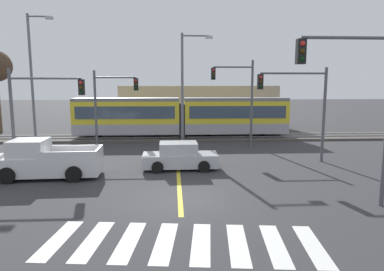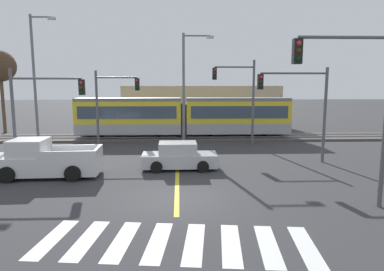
{
  "view_description": "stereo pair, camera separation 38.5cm",
  "coord_description": "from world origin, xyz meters",
  "px_view_note": "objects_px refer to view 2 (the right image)",
  "views": [
    {
      "loc": [
        -0.27,
        -13.62,
        4.7
      ],
      "look_at": [
        0.91,
        7.39,
        1.6
      ],
      "focal_mm": 32.0,
      "sensor_mm": 36.0,
      "label": 1
    },
    {
      "loc": [
        0.11,
        -13.64,
        4.7
      ],
      "look_at": [
        0.91,
        7.39,
        1.6
      ],
      "focal_mm": 32.0,
      "sensor_mm": 36.0,
      "label": 2
    }
  ],
  "objects_px": {
    "traffic_light_far_right": "(240,91)",
    "traffic_light_mid_left": "(39,102)",
    "traffic_light_far_left": "(112,98)",
    "street_lamp_west": "(36,74)",
    "traffic_light_mid_right": "(301,99)",
    "pickup_truck": "(44,161)",
    "traffic_light_near_right": "(358,91)",
    "street_lamp_centre": "(187,82)",
    "light_rail_tram": "(184,116)",
    "bare_tree_far_west": "(0,67)",
    "sedan_crossing": "(179,157)"
  },
  "relations": [
    {
      "from": "traffic_light_far_right",
      "to": "traffic_light_mid_left",
      "type": "xyz_separation_m",
      "value": [
        -12.79,
        -5.99,
        -0.54
      ]
    },
    {
      "from": "traffic_light_far_left",
      "to": "street_lamp_west",
      "type": "bearing_deg",
      "value": 166.08
    },
    {
      "from": "traffic_light_mid_right",
      "to": "traffic_light_far_left",
      "type": "distance_m",
      "value": 13.38
    },
    {
      "from": "pickup_truck",
      "to": "traffic_light_near_right",
      "type": "xyz_separation_m",
      "value": [
        13.6,
        -4.98,
        3.63
      ]
    },
    {
      "from": "traffic_light_near_right",
      "to": "street_lamp_centre",
      "type": "bearing_deg",
      "value": 113.15
    },
    {
      "from": "traffic_light_far_right",
      "to": "light_rail_tram",
      "type": "bearing_deg",
      "value": 137.46
    },
    {
      "from": "light_rail_tram",
      "to": "street_lamp_west",
      "type": "bearing_deg",
      "value": -165.16
    },
    {
      "from": "light_rail_tram",
      "to": "pickup_truck",
      "type": "distance_m",
      "value": 14.61
    },
    {
      "from": "street_lamp_west",
      "to": "bare_tree_far_west",
      "type": "bearing_deg",
      "value": 130.8
    },
    {
      "from": "traffic_light_mid_right",
      "to": "traffic_light_far_left",
      "type": "height_order",
      "value": "traffic_light_far_left"
    },
    {
      "from": "traffic_light_mid_left",
      "to": "pickup_truck",
      "type": "bearing_deg",
      "value": -66.78
    },
    {
      "from": "traffic_light_mid_left",
      "to": "street_lamp_west",
      "type": "distance_m",
      "value": 7.7
    },
    {
      "from": "light_rail_tram",
      "to": "traffic_light_near_right",
      "type": "bearing_deg",
      "value": -70.45
    },
    {
      "from": "traffic_light_far_left",
      "to": "bare_tree_far_west",
      "type": "distance_m",
      "value": 15.47
    },
    {
      "from": "pickup_truck",
      "to": "bare_tree_far_west",
      "type": "distance_m",
      "value": 20.65
    },
    {
      "from": "light_rail_tram",
      "to": "sedan_crossing",
      "type": "bearing_deg",
      "value": -92.05
    },
    {
      "from": "sedan_crossing",
      "to": "traffic_light_far_left",
      "type": "distance_m",
      "value": 8.82
    },
    {
      "from": "light_rail_tram",
      "to": "sedan_crossing",
      "type": "distance_m",
      "value": 11.2
    },
    {
      "from": "light_rail_tram",
      "to": "traffic_light_mid_left",
      "type": "relative_size",
      "value": 3.26
    },
    {
      "from": "light_rail_tram",
      "to": "street_lamp_west",
      "type": "height_order",
      "value": "street_lamp_west"
    },
    {
      "from": "traffic_light_near_right",
      "to": "traffic_light_far_right",
      "type": "bearing_deg",
      "value": 98.11
    },
    {
      "from": "traffic_light_mid_left",
      "to": "street_lamp_centre",
      "type": "xyz_separation_m",
      "value": [
        8.7,
        6.49,
        1.19
      ]
    },
    {
      "from": "sedan_crossing",
      "to": "traffic_light_mid_left",
      "type": "distance_m",
      "value": 8.73
    },
    {
      "from": "traffic_light_near_right",
      "to": "bare_tree_far_west",
      "type": "relative_size",
      "value": 0.84
    },
    {
      "from": "traffic_light_far_left",
      "to": "traffic_light_near_right",
      "type": "distance_m",
      "value": 17.46
    },
    {
      "from": "pickup_truck",
      "to": "street_lamp_centre",
      "type": "height_order",
      "value": "street_lamp_centre"
    },
    {
      "from": "light_rail_tram",
      "to": "traffic_light_far_left",
      "type": "relative_size",
      "value": 3.21
    },
    {
      "from": "pickup_truck",
      "to": "traffic_light_near_right",
      "type": "relative_size",
      "value": 0.81
    },
    {
      "from": "pickup_truck",
      "to": "street_lamp_centre",
      "type": "distance_m",
      "value": 12.53
    },
    {
      "from": "street_lamp_west",
      "to": "bare_tree_far_west",
      "type": "xyz_separation_m",
      "value": [
        -6.39,
        7.4,
        0.91
      ]
    },
    {
      "from": "traffic_light_mid_left",
      "to": "bare_tree_far_west",
      "type": "height_order",
      "value": "bare_tree_far_west"
    },
    {
      "from": "light_rail_tram",
      "to": "pickup_truck",
      "type": "xyz_separation_m",
      "value": [
        -7.37,
        -12.55,
        -1.21
      ]
    },
    {
      "from": "light_rail_tram",
      "to": "pickup_truck",
      "type": "relative_size",
      "value": 3.38
    },
    {
      "from": "traffic_light_mid_left",
      "to": "street_lamp_west",
      "type": "relative_size",
      "value": 0.57
    },
    {
      "from": "sedan_crossing",
      "to": "street_lamp_west",
      "type": "relative_size",
      "value": 0.42
    },
    {
      "from": "pickup_truck",
      "to": "traffic_light_far_left",
      "type": "relative_size",
      "value": 0.95
    },
    {
      "from": "traffic_light_mid_right",
      "to": "traffic_light_near_right",
      "type": "height_order",
      "value": "traffic_light_near_right"
    },
    {
      "from": "traffic_light_near_right",
      "to": "bare_tree_far_west",
      "type": "bearing_deg",
      "value": 137.55
    },
    {
      "from": "sedan_crossing",
      "to": "traffic_light_near_right",
      "type": "bearing_deg",
      "value": -44.12
    },
    {
      "from": "traffic_light_far_left",
      "to": "traffic_light_mid_left",
      "type": "distance_m",
      "value": 6.27
    },
    {
      "from": "traffic_light_mid_right",
      "to": "traffic_light_near_right",
      "type": "distance_m",
      "value": 7.87
    },
    {
      "from": "traffic_light_far_right",
      "to": "street_lamp_west",
      "type": "height_order",
      "value": "street_lamp_west"
    },
    {
      "from": "traffic_light_mid_right",
      "to": "traffic_light_far_right",
      "type": "relative_size",
      "value": 0.87
    },
    {
      "from": "traffic_light_mid_right",
      "to": "traffic_light_far_left",
      "type": "xyz_separation_m",
      "value": [
        -12.32,
        5.23,
        -0.13
      ]
    },
    {
      "from": "traffic_light_mid_right",
      "to": "traffic_light_mid_left",
      "type": "xyz_separation_m",
      "value": [
        -15.45,
        -0.21,
        -0.16
      ]
    },
    {
      "from": "sedan_crossing",
      "to": "traffic_light_mid_right",
      "type": "bearing_deg",
      "value": 10.71
    },
    {
      "from": "traffic_light_far_left",
      "to": "street_lamp_west",
      "type": "relative_size",
      "value": 0.58
    },
    {
      "from": "traffic_light_far_left",
      "to": "street_lamp_west",
      "type": "height_order",
      "value": "street_lamp_west"
    },
    {
      "from": "sedan_crossing",
      "to": "traffic_light_far_right",
      "type": "height_order",
      "value": "traffic_light_far_right"
    },
    {
      "from": "sedan_crossing",
      "to": "bare_tree_far_west",
      "type": "xyz_separation_m",
      "value": [
        -17.34,
        15.5,
        5.76
      ]
    }
  ]
}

